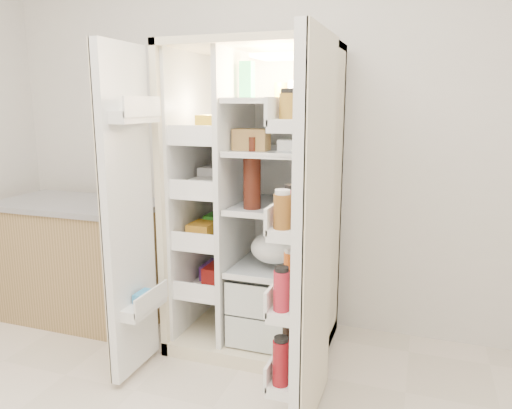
% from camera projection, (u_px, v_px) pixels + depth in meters
% --- Properties ---
extents(wall_back, '(4.00, 0.02, 2.70)m').
position_uv_depth(wall_back, '(280.00, 121.00, 3.13)').
color(wall_back, silver).
rests_on(wall_back, floor).
extents(refrigerator, '(0.92, 0.70, 1.80)m').
position_uv_depth(refrigerator, '(260.00, 225.00, 2.94)').
color(refrigerator, beige).
rests_on(refrigerator, floor).
extents(freezer_door, '(0.15, 0.40, 1.72)m').
position_uv_depth(freezer_door, '(129.00, 216.00, 2.52)').
color(freezer_door, white).
rests_on(freezer_door, floor).
extents(fridge_door, '(0.17, 0.58, 1.72)m').
position_uv_depth(fridge_door, '(309.00, 241.00, 2.12)').
color(fridge_door, white).
rests_on(fridge_door, floor).
extents(kitchen_counter, '(1.13, 0.60, 0.82)m').
position_uv_depth(kitchen_counter, '(83.00, 260.00, 3.33)').
color(kitchen_counter, '#9E804F').
rests_on(kitchen_counter, floor).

